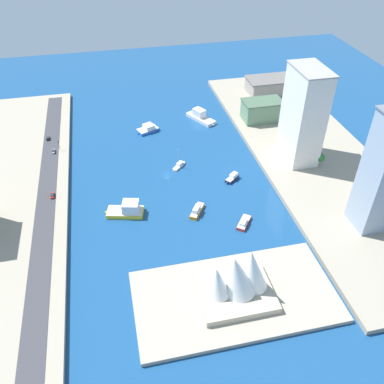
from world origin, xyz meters
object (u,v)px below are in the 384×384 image
Objects in this scene: water_taxi_orange at (197,210)px; traffic_light_waterfront at (59,144)px; ferry_white_commuter at (200,116)px; sedan_silver at (53,151)px; sailboat_small_white at (179,165)px; carpark_squat_concrete at (276,85)px; terminal_long_green at (262,110)px; ferry_yellow_fast at (127,210)px; hotel_broad_white at (303,115)px; suv_black at (48,138)px; pickup_red at (52,195)px; opera_landmark at (237,279)px; patrol_launch_navy at (232,178)px; catamaran_blue at (148,129)px; tugboat_red at (244,222)px.

water_taxi_orange is 2.04× the size of traffic_light_waterfront.
sedan_silver is at bearing 14.86° from ferry_white_commuter.
sailboat_small_white is 0.27× the size of carpark_squat_concrete.
ferry_yellow_fast is at bearing 37.57° from terminal_long_green.
suv_black is at bearing -19.98° from hotel_broad_white.
sailboat_small_white is 2.52× the size of pickup_red.
opera_landmark is at bearing 92.35° from sailboat_small_white.
ferry_yellow_fast is 75.31m from traffic_light_waterfront.
patrol_launch_navy is (-60.89, -16.58, -1.42)m from ferry_yellow_fast.
suv_black is (64.67, 1.42, 1.80)m from catamaran_blue.
hotel_broad_white is at bearing 75.74° from carpark_squat_concrete.
sedan_silver is (60.64, 18.26, 1.84)m from catamaran_blue.
terminal_long_green is 6.05× the size of sedan_silver.
catamaran_blue is at bearing 18.53° from carpark_squat_concrete.
traffic_light_waterfront is (139.46, -38.84, -23.20)m from hotel_broad_white.
carpark_squat_concrete reaches higher than suv_black.
suv_black is at bearing -31.87° from patrol_launch_navy.
ferry_white_commuter is (-26.16, -54.40, 1.57)m from sailboat_small_white.
traffic_light_waterfront reaches higher than patrol_launch_navy.
traffic_light_waterfront is at bearing -43.75° from tugboat_red.
catamaran_blue is 39.24m from ferry_white_commuter.
patrol_launch_navy is 76.75m from catamaran_blue.
water_taxi_orange is 0.44× the size of opera_landmark.
water_taxi_orange is 0.24× the size of hotel_broad_white.
carpark_squat_concrete is (-26.93, -40.78, -1.27)m from terminal_long_green.
pickup_red is 0.16× the size of opera_landmark.
ferry_yellow_fast is (34.89, -6.73, 1.28)m from water_taxi_orange.
water_taxi_orange is 90.26m from catamaran_blue.
patrol_launch_navy is 53.20m from hotel_broad_white.
ferry_white_commuter is 102.48m from sedan_silver.
carpark_squat_concrete is at bearing -104.26° from hotel_broad_white.
traffic_light_waterfront is at bearing 117.85° from suv_black.
terminal_long_green reaches higher than water_taxi_orange.
pickup_red reaches higher than tugboat_red.
ferry_white_commuter is (-38.40, -8.02, 0.82)m from catamaran_blue.
suv_black is (170.18, 36.78, -4.79)m from carpark_squat_concrete.
pickup_red is at bearing -47.29° from opera_landmark.
tugboat_red is 155.97m from carpark_squat_concrete.
traffic_light_waterfront is at bearing -150.11° from sedan_silver.
catamaran_blue is at bearing -75.21° from sailboat_small_white.
tugboat_red is 141.53m from suv_black.
opera_landmark reaches higher than water_taxi_orange.
opera_landmark reaches higher than ferry_white_commuter.
catamaran_blue is at bearing -104.72° from ferry_yellow_fast.
water_taxi_orange is at bearing -33.56° from tugboat_red.
water_taxi_orange is 82.52m from hotel_broad_white.
tugboat_red is at bearing 62.62° from carpark_squat_concrete.
sedan_silver is 17.32m from suv_black.
carpark_squat_concrete is 174.65m from sedan_silver.
water_taxi_orange reaches higher than patrol_launch_navy.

